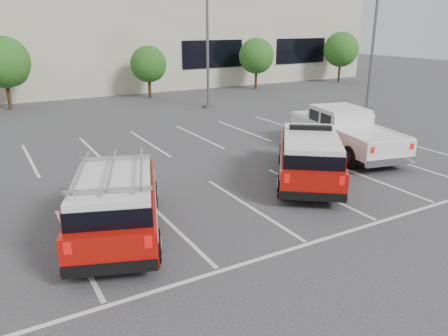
% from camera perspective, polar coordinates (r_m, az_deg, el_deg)
% --- Properties ---
extents(ground, '(120.00, 120.00, 0.00)m').
position_cam_1_polar(ground, '(13.97, 3.37, -5.09)').
color(ground, '#313134').
rests_on(ground, ground).
extents(stall_markings, '(23.00, 15.00, 0.01)m').
position_cam_1_polar(stall_markings, '(17.65, -4.64, -0.03)').
color(stall_markings, silver).
rests_on(stall_markings, ground).
extents(convention_building, '(60.00, 16.99, 13.20)m').
position_cam_1_polar(convention_building, '(43.18, -21.07, 16.05)').
color(convention_building, beige).
rests_on(convention_building, ground).
extents(tree_mid_left, '(3.37, 3.37, 4.85)m').
position_cam_1_polar(tree_mid_left, '(32.90, -26.66, 12.07)').
color(tree_mid_left, '#3F2B19').
rests_on(tree_mid_left, ground).
extents(tree_mid_right, '(2.77, 2.77, 3.99)m').
position_cam_1_polar(tree_mid_right, '(35.06, -9.72, 13.08)').
color(tree_mid_right, '#3F2B19').
rests_on(tree_mid_right, ground).
extents(tree_right, '(3.07, 3.07, 4.42)m').
position_cam_1_polar(tree_right, '(39.64, 4.33, 14.24)').
color(tree_right, '#3F2B19').
rests_on(tree_right, ground).
extents(tree_far_right, '(3.37, 3.37, 4.85)m').
position_cam_1_polar(tree_far_right, '(45.97, 15.07, 14.58)').
color(tree_far_right, '#3F2B19').
rests_on(tree_far_right, ground).
extents(light_pole_mid, '(0.90, 0.60, 10.24)m').
position_cam_1_polar(light_pole_mid, '(30.18, -2.18, 17.62)').
color(light_pole_mid, '#59595E').
rests_on(light_pole_mid, ground).
extents(light_pole_right, '(0.90, 0.60, 10.24)m').
position_cam_1_polar(light_pole_right, '(31.01, 19.06, 16.70)').
color(light_pole_right, '#59595E').
rests_on(light_pole_right, ground).
extents(fire_chief_suv, '(5.11, 5.77, 2.00)m').
position_cam_1_polar(fire_chief_suv, '(16.22, 11.06, 1.03)').
color(fire_chief_suv, '#A00E07').
rests_on(fire_chief_suv, ground).
extents(white_pickup, '(3.55, 6.76, 1.97)m').
position_cam_1_polar(white_pickup, '(20.37, 15.43, 4.14)').
color(white_pickup, silver).
rests_on(white_pickup, ground).
extents(ladder_suv, '(3.82, 5.75, 2.11)m').
position_cam_1_polar(ladder_suv, '(12.17, -13.87, -4.96)').
color(ladder_suv, '#A00E07').
rests_on(ladder_suv, ground).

